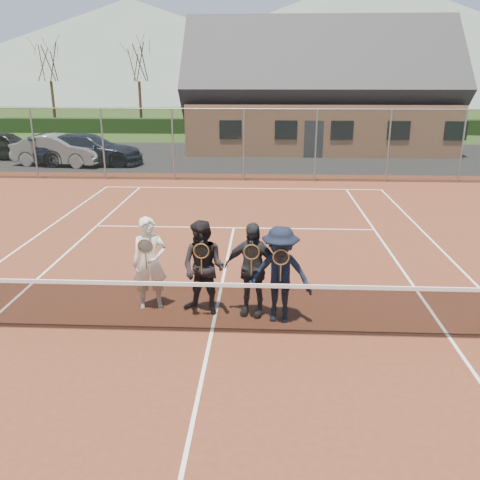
{
  "coord_description": "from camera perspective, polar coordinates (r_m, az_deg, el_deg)",
  "views": [
    {
      "loc": [
        0.89,
        -7.95,
        4.34
      ],
      "look_at": [
        0.43,
        1.5,
        1.25
      ],
      "focal_mm": 38.0,
      "sensor_mm": 36.0,
      "label": 1
    }
  ],
  "objects": [
    {
      "name": "ground",
      "position": [
        28.29,
        0.99,
        9.26
      ],
      "size": [
        220.0,
        220.0,
        0.0
      ],
      "primitive_type": "plane",
      "color": "#2A4619",
      "rests_on": "ground"
    },
    {
      "name": "court_surface",
      "position": [
        9.09,
        -3.19,
        -10.37
      ],
      "size": [
        30.0,
        30.0,
        0.02
      ],
      "primitive_type": "cube",
      "color": "#562819",
      "rests_on": "ground"
    },
    {
      "name": "tarmac_carpark",
      "position": [
        28.7,
        -7.12,
        9.26
      ],
      "size": [
        40.0,
        12.0,
        0.01
      ],
      "primitive_type": "cube",
      "color": "black",
      "rests_on": "ground"
    },
    {
      "name": "hedge_row",
      "position": [
        40.14,
        1.57,
        12.66
      ],
      "size": [
        40.0,
        1.2,
        1.1
      ],
      "primitive_type": "cube",
      "color": "black",
      "rests_on": "ground"
    },
    {
      "name": "hill_west",
      "position": [
        106.25,
        -12.04,
        20.23
      ],
      "size": [
        110.0,
        110.0,
        18.0
      ],
      "primitive_type": "cone",
      "color": "#54655C",
      "rests_on": "ground"
    },
    {
      "name": "hill_centre",
      "position": [
        104.92,
        14.29,
        21.21
      ],
      "size": [
        120.0,
        120.0,
        22.0
      ],
      "primitive_type": "cone",
      "color": "#54645C",
      "rests_on": "ground"
    },
    {
      "name": "car_a",
      "position": [
        30.41,
        -24.94,
        9.63
      ],
      "size": [
        4.39,
        1.86,
        1.48
      ],
      "primitive_type": "imported",
      "rotation": [
        0.0,
        0.0,
        1.6
      ],
      "color": "black",
      "rests_on": "ground"
    },
    {
      "name": "car_b",
      "position": [
        27.17,
        -19.65,
        9.48
      ],
      "size": [
        4.8,
        2.34,
        1.51
      ],
      "primitive_type": "imported",
      "rotation": [
        0.0,
        0.0,
        1.41
      ],
      "color": "gray",
      "rests_on": "ground"
    },
    {
      "name": "car_c",
      "position": [
        26.85,
        -16.6,
        9.7
      ],
      "size": [
        5.35,
        2.28,
        1.54
      ],
      "primitive_type": "imported",
      "rotation": [
        0.0,
        0.0,
        1.59
      ],
      "color": "black",
      "rests_on": "ground"
    },
    {
      "name": "court_markings",
      "position": [
        9.08,
        -3.2,
        -10.29
      ],
      "size": [
        11.03,
        23.83,
        0.01
      ],
      "color": "white",
      "rests_on": "court_surface"
    },
    {
      "name": "tennis_net",
      "position": [
        8.85,
        -3.25,
        -7.36
      ],
      "size": [
        11.68,
        0.08,
        1.1
      ],
      "color": "slate",
      "rests_on": "ground"
    },
    {
      "name": "perimeter_fence",
      "position": [
        21.65,
        0.44,
        10.61
      ],
      "size": [
        30.07,
        0.07,
        3.02
      ],
      "color": "slate",
      "rests_on": "ground"
    },
    {
      "name": "clubhouse",
      "position": [
        32.1,
        8.77,
        17.26
      ],
      "size": [
        15.6,
        8.2,
        7.7
      ],
      "color": "#9E6B4C",
      "rests_on": "ground"
    },
    {
      "name": "tree_a",
      "position": [
        44.32,
        -20.75,
        18.87
      ],
      "size": [
        3.2,
        3.2,
        7.77
      ],
      "color": "#392514",
      "rests_on": "ground"
    },
    {
      "name": "tree_b",
      "position": [
        42.15,
        -11.44,
        19.72
      ],
      "size": [
        3.2,
        3.2,
        7.77
      ],
      "color": "#3B2115",
      "rests_on": "ground"
    },
    {
      "name": "tree_c",
      "position": [
        40.99,
        4.65,
        20.06
      ],
      "size": [
        3.2,
        3.2,
        7.77
      ],
      "color": "#332012",
      "rests_on": "ground"
    },
    {
      "name": "tree_d",
      "position": [
        42.45,
        19.07,
        19.12
      ],
      "size": [
        3.2,
        3.2,
        7.77
      ],
      "color": "#3A2015",
      "rests_on": "ground"
    },
    {
      "name": "player_a",
      "position": [
        9.82,
        -10.11,
        -2.58
      ],
      "size": [
        0.74,
        0.58,
        1.8
      ],
      "color": "silver",
      "rests_on": "court_surface"
    },
    {
      "name": "player_b",
      "position": [
        9.45,
        -4.12,
        -3.16
      ],
      "size": [
        1.06,
        0.95,
        1.8
      ],
      "color": "black",
      "rests_on": "court_surface"
    },
    {
      "name": "player_c",
      "position": [
        9.38,
        1.33,
        -3.29
      ],
      "size": [
        1.13,
        0.67,
        1.8
      ],
      "color": "#25262A",
      "rests_on": "court_surface"
    },
    {
      "name": "player_d",
      "position": [
        9.15,
        4.51,
        -3.9
      ],
      "size": [
        1.24,
        0.82,
        1.8
      ],
      "color": "black",
      "rests_on": "court_surface"
    }
  ]
}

